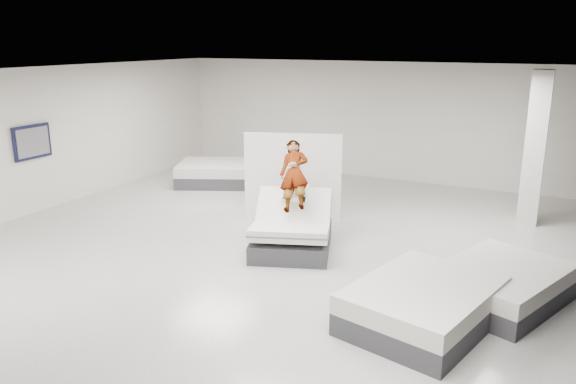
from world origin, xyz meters
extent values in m
plane|color=beige|center=(0.00, 0.00, 0.00)|extent=(14.00, 14.00, 0.00)
plane|color=#232326|center=(0.00, 0.00, 3.20)|extent=(14.00, 14.00, 0.00)
cube|color=white|center=(0.00, 7.00, 1.60)|extent=(12.00, 0.04, 3.20)
cube|color=white|center=(-6.00, 0.00, 1.60)|extent=(0.04, 14.00, 3.20)
cube|color=#36363B|center=(0.19, 0.94, 0.16)|extent=(1.92, 2.20, 0.32)
cube|color=silver|center=(0.09, 1.24, 0.67)|extent=(1.59, 1.28, 0.70)
cube|color=#5C5C60|center=(0.09, 1.24, 0.67)|extent=(1.58, 1.20, 0.57)
cube|color=silver|center=(0.34, 0.52, 0.48)|extent=(1.62, 1.35, 0.31)
cube|color=#5C5C60|center=(0.34, 0.52, 0.48)|extent=(1.63, 1.35, 0.14)
cube|color=white|center=(0.05, 1.36, 0.97)|extent=(0.60, 0.52, 0.32)
imported|color=slate|center=(0.09, 1.22, 1.14)|extent=(0.98, 1.46, 1.33)
cube|color=black|center=(0.42, 0.97, 0.98)|extent=(0.09, 0.15, 0.08)
cube|color=white|center=(-0.58, 2.55, 0.94)|extent=(1.97, 0.80, 1.88)
cube|color=#36363B|center=(3.91, 0.36, 0.15)|extent=(2.12, 2.40, 0.30)
cube|color=silver|center=(3.91, 0.36, 0.42)|extent=(2.12, 2.40, 0.25)
cube|color=#36363B|center=(3.05, -0.86, 0.16)|extent=(2.06, 2.44, 0.32)
cube|color=silver|center=(3.05, -0.86, 0.45)|extent=(2.06, 2.44, 0.26)
cube|color=#36363B|center=(-3.72, 4.46, 0.16)|extent=(2.55, 2.28, 0.31)
cube|color=silver|center=(-3.72, 4.46, 0.44)|extent=(2.55, 2.28, 0.26)
cube|color=silver|center=(4.00, 4.50, 1.60)|extent=(0.40, 0.40, 3.20)
cube|color=black|center=(-5.94, 0.50, 1.60)|extent=(0.05, 0.95, 0.75)
cube|color=#8F755F|center=(-5.91, 0.50, 1.60)|extent=(0.02, 0.82, 0.62)
camera|label=1|loc=(4.48, -7.89, 3.78)|focal=35.00mm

